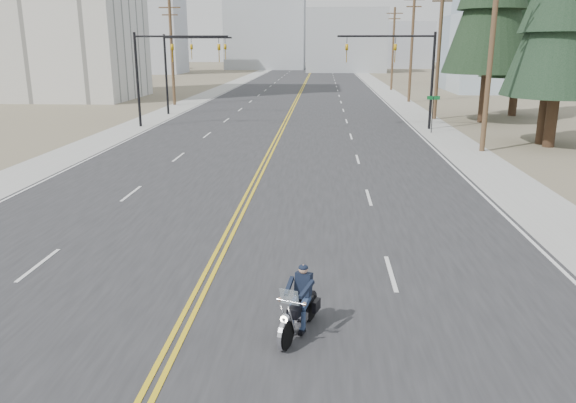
{
  "coord_description": "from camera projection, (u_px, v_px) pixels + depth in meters",
  "views": [
    {
      "loc": [
        3.06,
        -10.49,
        6.09
      ],
      "look_at": [
        2.06,
        5.54,
        1.6
      ],
      "focal_mm": 35.0,
      "sensor_mm": 36.0,
      "label": 1
    }
  ],
  "objects": [
    {
      "name": "haze_bldg_b",
      "position": [
        346.0,
        41.0,
        129.69
      ],
      "size": [
        18.0,
        14.0,
        14.0
      ],
      "primitive_type": "cube",
      "color": "#ADB2B7",
      "rests_on": "ground"
    },
    {
      "name": "glass_building",
      "position": [
        542.0,
        14.0,
        74.58
      ],
      "size": [
        24.0,
        16.0,
        20.0
      ],
      "primitive_type": "cube",
      "color": "#9EB5CC",
      "rests_on": "ground"
    },
    {
      "name": "traffic_mast_right",
      "position": [
        405.0,
        61.0,
        40.8
      ],
      "size": [
        7.1,
        0.26,
        7.0
      ],
      "color": "black",
      "rests_on": "ground"
    },
    {
      "name": "haze_bldg_c",
      "position": [
        508.0,
        30.0,
        112.82
      ],
      "size": [
        16.0,
        12.0,
        18.0
      ],
      "primitive_type": "cube",
      "color": "#B7BCC6",
      "rests_on": "ground"
    },
    {
      "name": "haze_bldg_e",
      "position": [
        405.0,
        45.0,
        152.97
      ],
      "size": [
        14.0,
        14.0,
        12.0
      ],
      "primitive_type": "cube",
      "color": "#B7BCC6",
      "rests_on": "ground"
    },
    {
      "name": "traffic_mast_left",
      "position": [
        163.0,
        61.0,
        41.87
      ],
      "size": [
        7.1,
        0.26,
        7.0
      ],
      "color": "black",
      "rests_on": "ground"
    },
    {
      "name": "sidewalk_right",
      "position": [
        384.0,
        90.0,
        78.5
      ],
      "size": [
        3.0,
        200.0,
        0.01
      ],
      "primitive_type": "cube",
      "color": "#A5A5A0",
      "rests_on": "ground"
    },
    {
      "name": "utility_pole_c",
      "position": [
        439.0,
        49.0,
        46.14
      ],
      "size": [
        2.2,
        0.3,
        11.0
      ],
      "color": "brown",
      "rests_on": "ground"
    },
    {
      "name": "utility_pole_d",
      "position": [
        412.0,
        46.0,
        60.49
      ],
      "size": [
        2.2,
        0.3,
        11.5
      ],
      "color": "brown",
      "rests_on": "ground"
    },
    {
      "name": "haze_bldg_f",
      "position": [
        108.0,
        37.0,
        137.7
      ],
      "size": [
        12.0,
        12.0,
        16.0
      ],
      "primitive_type": "cube",
      "color": "#ADB2B7",
      "rests_on": "ground"
    },
    {
      "name": "utility_pole_e",
      "position": [
        393.0,
        48.0,
        76.9
      ],
      "size": [
        2.2,
        0.3,
        11.0
      ],
      "color": "brown",
      "rests_on": "ground"
    },
    {
      "name": "haze_bldg_a",
      "position": [
        149.0,
        21.0,
        121.58
      ],
      "size": [
        14.0,
        12.0,
        22.0
      ],
      "primitive_type": "cube",
      "color": "#B7BCC6",
      "rests_on": "ground"
    },
    {
      "name": "road",
      "position": [
        302.0,
        90.0,
        79.19
      ],
      "size": [
        20.0,
        200.0,
        0.01
      ],
      "primitive_type": "cube",
      "color": "#303033",
      "rests_on": "ground"
    },
    {
      "name": "conifer_far",
      "position": [
        524.0,
        1.0,
        47.43
      ],
      "size": [
        6.31,
        6.31,
        16.9
      ],
      "rotation": [
        0.0,
        0.0,
        -0.4
      ],
      "color": "#382619",
      "rests_on": "ground"
    },
    {
      "name": "ground_plane",
      "position": [
        175.0,
        342.0,
        11.91
      ],
      "size": [
        400.0,
        400.0,
        0.0
      ],
      "primitive_type": "plane",
      "color": "#776D56",
      "rests_on": "ground"
    },
    {
      "name": "motorcyclist",
      "position": [
        299.0,
        302.0,
        12.07
      ],
      "size": [
        1.44,
        2.11,
        1.52
      ],
      "primitive_type": null,
      "rotation": [
        0.0,
        0.0,
        2.8
      ],
      "color": "black",
      "rests_on": "ground"
    },
    {
      "name": "sidewalk_left",
      "position": [
        221.0,
        89.0,
        79.88
      ],
      "size": [
        3.0,
        200.0,
        0.01
      ],
      "primitive_type": "cube",
      "color": "#A5A5A0",
      "rests_on": "ground"
    },
    {
      "name": "utility_pole_left",
      "position": [
        172.0,
        51.0,
        57.32
      ],
      "size": [
        2.2,
        0.3,
        10.5
      ],
      "color": "brown",
      "rests_on": "ground"
    },
    {
      "name": "traffic_mast_far",
      "position": [
        184.0,
        59.0,
        49.6
      ],
      "size": [
        6.1,
        0.26,
        7.0
      ],
      "color": "black",
      "rests_on": "ground"
    },
    {
      "name": "haze_bldg_d",
      "position": [
        266.0,
        17.0,
        143.69
      ],
      "size": [
        20.0,
        15.0,
        26.0
      ],
      "primitive_type": "cube",
      "color": "#ADB2B7",
      "rests_on": "ground"
    },
    {
      "name": "utility_pole_b",
      "position": [
        492.0,
        47.0,
        31.66
      ],
      "size": [
        2.2,
        0.3,
        11.5
      ],
      "color": "brown",
      "rests_on": "ground"
    },
    {
      "name": "street_sign",
      "position": [
        433.0,
        108.0,
        39.61
      ],
      "size": [
        0.9,
        0.06,
        2.62
      ],
      "color": "black",
      "rests_on": "ground"
    }
  ]
}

